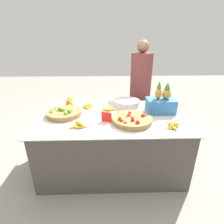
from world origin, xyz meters
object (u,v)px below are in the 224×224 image
tomato_basket (132,120)px  produce_crate (161,103)px  metal_bowl (127,103)px  vendor_person (140,93)px  price_sign (106,117)px  lime_bowl (64,113)px

tomato_basket → produce_crate: bearing=34.7°
tomato_basket → metal_bowl: size_ratio=1.34×
tomato_basket → metal_bowl: (-0.00, 0.50, 0.02)m
vendor_person → metal_bowl: bearing=-114.8°
metal_bowl → price_sign: bearing=-121.4°
tomato_basket → price_sign: size_ratio=3.88×
price_sign → tomato_basket: bearing=13.5°
tomato_basket → metal_bowl: same height
tomato_basket → vendor_person: bearing=75.4°
metal_bowl → vendor_person: bearing=65.2°
tomato_basket → price_sign: bearing=176.2°
tomato_basket → lime_bowl: bearing=164.6°
price_sign → lime_bowl: bearing=176.0°
price_sign → metal_bowl: bearing=76.0°
price_sign → vendor_person: (0.59, 1.12, -0.06)m
lime_bowl → vendor_person: (1.12, 0.91, -0.03)m
lime_bowl → metal_bowl: 0.86m
price_sign → vendor_person: 1.27m
lime_bowl → produce_crate: bearing=2.5°
lime_bowl → produce_crate: produce_crate is taller
lime_bowl → produce_crate: (1.22, 0.05, 0.09)m
tomato_basket → produce_crate: (0.40, 0.28, 0.09)m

